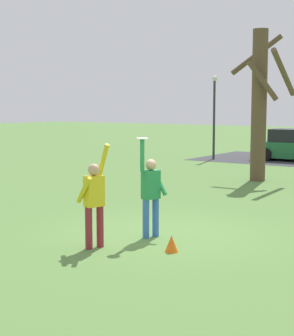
{
  "coord_description": "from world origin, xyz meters",
  "views": [
    {
      "loc": [
        6.26,
        -9.7,
        2.76
      ],
      "look_at": [
        -0.18,
        -0.14,
        1.44
      ],
      "focal_mm": 58.42,
      "sensor_mm": 36.0,
      "label": 1
    }
  ],
  "objects_px": {
    "frisbee_disc": "(142,138)",
    "lamppost_by_lot": "(214,109)",
    "person_catcher": "(151,191)",
    "person_defender": "(94,198)",
    "bare_tree_tall": "(260,101)",
    "field_cone_orange": "(172,244)"
  },
  "relations": [
    {
      "from": "person_catcher",
      "to": "field_cone_orange",
      "type": "bearing_deg",
      "value": 69.91
    },
    {
      "from": "frisbee_disc",
      "to": "lamppost_by_lot",
      "type": "relative_size",
      "value": 0.06
    },
    {
      "from": "bare_tree_tall",
      "to": "field_cone_orange",
      "type": "relative_size",
      "value": 17.16
    },
    {
      "from": "lamppost_by_lot",
      "to": "field_cone_orange",
      "type": "relative_size",
      "value": 13.31
    },
    {
      "from": "person_catcher",
      "to": "bare_tree_tall",
      "type": "relative_size",
      "value": 0.38
    },
    {
      "from": "frisbee_disc",
      "to": "bare_tree_tall",
      "type": "distance_m",
      "value": 9.87
    },
    {
      "from": "person_catcher",
      "to": "frisbee_disc",
      "type": "height_order",
      "value": "frisbee_disc"
    },
    {
      "from": "person_defender",
      "to": "field_cone_orange",
      "type": "xyz_separation_m",
      "value": [
        1.4,
        0.58,
        -0.82
      ]
    },
    {
      "from": "frisbee_disc",
      "to": "lamppost_by_lot",
      "type": "xyz_separation_m",
      "value": [
        -6.52,
        16.0,
        0.49
      ]
    },
    {
      "from": "person_catcher",
      "to": "bare_tree_tall",
      "type": "bearing_deg",
      "value": -153.07
    },
    {
      "from": "person_defender",
      "to": "lamppost_by_lot",
      "type": "height_order",
      "value": "lamppost_by_lot"
    },
    {
      "from": "field_cone_orange",
      "to": "lamppost_by_lot",
      "type": "bearing_deg",
      "value": 114.55
    },
    {
      "from": "person_catcher",
      "to": "person_defender",
      "type": "xyz_separation_m",
      "value": [
        -0.43,
        -1.34,
        -0.0
      ]
    },
    {
      "from": "person_catcher",
      "to": "person_defender",
      "type": "height_order",
      "value": "person_catcher"
    },
    {
      "from": "person_defender",
      "to": "field_cone_orange",
      "type": "distance_m",
      "value": 1.72
    },
    {
      "from": "person_defender",
      "to": "person_catcher",
      "type": "bearing_deg",
      "value": 0.0
    },
    {
      "from": "person_catcher",
      "to": "bare_tree_tall",
      "type": "height_order",
      "value": "bare_tree_tall"
    },
    {
      "from": "bare_tree_tall",
      "to": "lamppost_by_lot",
      "type": "xyz_separation_m",
      "value": [
        -5.05,
        6.28,
        -0.33
      ]
    },
    {
      "from": "field_cone_orange",
      "to": "bare_tree_tall",
      "type": "bearing_deg",
      "value": 103.72
    },
    {
      "from": "person_defender",
      "to": "frisbee_disc",
      "type": "height_order",
      "value": "frisbee_disc"
    },
    {
      "from": "person_catcher",
      "to": "lamppost_by_lot",
      "type": "distance_m",
      "value": 17.18
    },
    {
      "from": "frisbee_disc",
      "to": "bare_tree_tall",
      "type": "relative_size",
      "value": 0.04
    }
  ]
}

